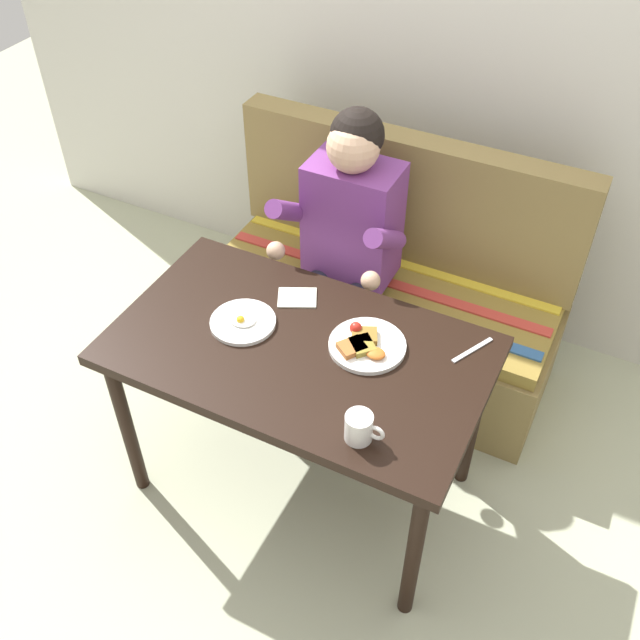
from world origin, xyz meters
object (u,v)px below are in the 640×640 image
at_px(table, 299,364).
at_px(person, 345,235).
at_px(coffee_mug, 360,427).
at_px(plate_breakfast, 365,344).
at_px(napkin, 297,298).
at_px(plate_eggs, 243,322).
at_px(couch, 385,299).
at_px(fork, 472,350).

height_order(table, person, person).
bearing_deg(coffee_mug, table, 142.88).
height_order(plate_breakfast, napkin, plate_breakfast).
distance_m(plate_breakfast, plate_eggs, 0.41).
bearing_deg(plate_breakfast, person, 121.72).
bearing_deg(plate_eggs, coffee_mug, -25.47).
bearing_deg(coffee_mug, plate_breakfast, 111.37).
relative_size(table, person, 0.99).
relative_size(plate_breakfast, coffee_mug, 2.09).
height_order(person, napkin, person).
bearing_deg(napkin, table, -60.73).
distance_m(couch, napkin, 0.70).
bearing_deg(coffee_mug, couch, 107.66).
height_order(napkin, fork, napkin).
distance_m(person, napkin, 0.39).
relative_size(couch, plate_breakfast, 5.84).
relative_size(plate_eggs, coffee_mug, 1.84).
relative_size(table, fork, 7.06).
xyz_separation_m(couch, plate_eggs, (-0.21, -0.75, 0.41)).
bearing_deg(plate_breakfast, coffee_mug, -68.63).
height_order(person, coffee_mug, person).
bearing_deg(napkin, fork, 2.66).
height_order(plate_breakfast, plate_eggs, plate_breakfast).
height_order(coffee_mug, fork, coffee_mug).
bearing_deg(table, plate_eggs, 176.96).
xyz_separation_m(table, plate_eggs, (-0.21, 0.01, 0.09)).
relative_size(table, couch, 0.83).
xyz_separation_m(table, person, (-0.12, 0.59, 0.09)).
bearing_deg(plate_breakfast, couch, 105.77).
relative_size(table, plate_breakfast, 4.87).
height_order(table, plate_breakfast, plate_breakfast).
xyz_separation_m(person, plate_breakfast, (0.31, -0.50, 0.00)).
distance_m(table, fork, 0.55).
distance_m(couch, plate_breakfast, 0.81).
bearing_deg(person, couch, 55.99).
xyz_separation_m(plate_breakfast, napkin, (-0.30, 0.11, -0.01)).
relative_size(plate_breakfast, fork, 1.45).
distance_m(couch, plate_eggs, 0.88).
bearing_deg(fork, table, -128.20).
bearing_deg(person, coffee_mug, -62.21).
xyz_separation_m(table, fork, (0.50, 0.23, 0.08)).
distance_m(plate_breakfast, coffee_mug, 0.36).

